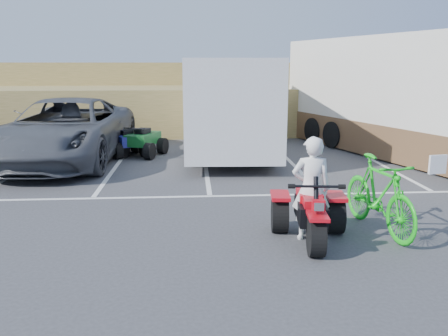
{
  "coord_description": "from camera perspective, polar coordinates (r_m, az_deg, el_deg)",
  "views": [
    {
      "loc": [
        -0.41,
        -8.26,
        3.02
      ],
      "look_at": [
        0.23,
        0.92,
        1.0
      ],
      "focal_mm": 38.0,
      "sensor_mm": 36.0,
      "label": 1
    }
  ],
  "objects": [
    {
      "name": "ground",
      "position": [
        8.81,
        -1.08,
        -7.68
      ],
      "size": [
        100.0,
        100.0,
        0.0
      ],
      "primitive_type": "plane",
      "color": "#3A3A3D",
      "rests_on": "ground"
    },
    {
      "name": "parking_stripes",
      "position": [
        12.76,
        1.88,
        -1.3
      ],
      "size": [
        28.0,
        5.16,
        0.01
      ],
      "color": "white",
      "rests_on": "ground"
    },
    {
      "name": "grass_embankment",
      "position": [
        23.8,
        -3.0,
        8.52
      ],
      "size": [
        40.0,
        8.5,
        3.1
      ],
      "color": "olive",
      "rests_on": "ground"
    },
    {
      "name": "red_trike_atv",
      "position": [
        8.47,
        10.33,
        -8.73
      ],
      "size": [
        1.52,
        1.91,
        1.16
      ],
      "primitive_type": null,
      "rotation": [
        0.0,
        0.0,
        -0.11
      ],
      "color": "red",
      "rests_on": "ground"
    },
    {
      "name": "rider",
      "position": [
        8.33,
        10.43,
        -2.46
      ],
      "size": [
        0.71,
        0.51,
        1.83
      ],
      "primitive_type": "imported",
      "rotation": [
        0.0,
        0.0,
        3.03
      ],
      "color": "white",
      "rests_on": "ground"
    },
    {
      "name": "green_dirt_bike",
      "position": [
        9.08,
        18.15,
        -3.09
      ],
      "size": [
        1.04,
        2.39,
        1.39
      ],
      "primitive_type": "imported",
      "rotation": [
        0.0,
        0.0,
        0.17
      ],
      "color": "#14BF19",
      "rests_on": "ground"
    },
    {
      "name": "grey_pickup",
      "position": [
        15.68,
        -18.49,
        4.3
      ],
      "size": [
        3.7,
        7.3,
        1.98
      ],
      "primitive_type": "imported",
      "rotation": [
        0.0,
        0.0,
        -0.06
      ],
      "color": "#4A4C52",
      "rests_on": "ground"
    },
    {
      "name": "cargo_trailer",
      "position": [
        15.84,
        0.75,
        7.68
      ],
      "size": [
        3.0,
        6.92,
        3.18
      ],
      "rotation": [
        0.0,
        0.0,
        -0.04
      ],
      "color": "silver",
      "rests_on": "ground"
    },
    {
      "name": "rv_motorhome",
      "position": [
        16.93,
        21.13,
        7.03
      ],
      "size": [
        6.02,
        11.08,
        3.88
      ],
      "rotation": [
        0.0,
        0.0,
        0.32
      ],
      "color": "silver",
      "rests_on": "ground"
    },
    {
      "name": "quad_atv_blue",
      "position": [
        16.36,
        -11.55,
        1.49
      ],
      "size": [
        1.62,
        1.8,
        0.97
      ],
      "primitive_type": null,
      "rotation": [
        0.0,
        0.0,
        0.43
      ],
      "color": "navy",
      "rests_on": "ground"
    },
    {
      "name": "quad_atv_green",
      "position": [
        16.2,
        -9.65,
        1.46
      ],
      "size": [
        1.66,
        1.89,
        1.03
      ],
      "primitive_type": null,
      "rotation": [
        0.0,
        0.0,
        -0.36
      ],
      "color": "#135320",
      "rests_on": "ground"
    }
  ]
}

